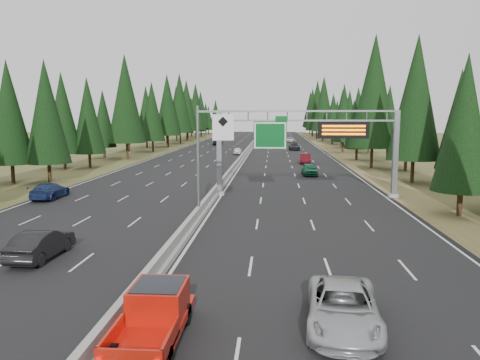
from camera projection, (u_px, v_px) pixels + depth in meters
The scene contains 19 objects.
road at pixel (245, 155), 87.94m from camera, with size 32.00×260.00×0.08m, color black.
shoulder_right at pixel (341, 156), 86.68m from camera, with size 3.60×260.00×0.06m, color olive.
shoulder_left at pixel (152, 155), 89.20m from camera, with size 3.60×260.00×0.06m, color #505126.
median_barrier at pixel (245, 153), 87.89m from camera, with size 0.70×260.00×0.85m.
sign_gantry at pixel (314, 139), 42.01m from camera, with size 16.75×0.98×7.80m.
hov_sign_pole at pixel (206, 154), 32.88m from camera, with size 2.80×0.50×8.00m.
tree_row_right at pixel (372, 106), 76.64m from camera, with size 12.10×239.07×18.73m.
tree_row_left at pixel (106, 104), 75.18m from camera, with size 11.77×242.02×18.93m.
silver_minivan at pixel (343, 307), 16.13m from camera, with size 2.44×5.29×1.47m, color #B0B1B5.
red_pickup at pixel (156, 310), 15.39m from camera, with size 1.86×5.21×1.70m.
car_ahead_green at pixel (309, 169), 57.78m from camera, with size 1.73×4.31×1.47m, color #16623F.
car_ahead_dkred at pixel (305, 159), 72.12m from camera, with size 1.57×4.52×1.49m, color #4F0B13.
car_ahead_dkgrey at pixel (294, 146), 100.34m from camera, with size 2.19×5.38×1.56m, color black.
car_ahead_white at pixel (290, 140), 131.96m from camera, with size 2.15×4.66×1.30m, color silver.
car_ahead_far at pixel (271, 140), 131.98m from camera, with size 1.50×3.74×1.27m, color black.
car_onc_near at pixel (41, 244), 24.07m from camera, with size 1.59×4.56×1.50m, color black.
car_onc_blue at pixel (50, 191), 41.50m from camera, with size 1.98×4.87×1.41m, color navy.
car_onc_white at pixel (238, 151), 89.07m from camera, with size 1.59×3.95×1.34m, color silver.
car_onc_far at pixel (218, 142), 117.71m from camera, with size 2.30×4.99×1.39m, color black.
Camera 1 is at (5.31, -7.60, 7.37)m, focal length 35.00 mm.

